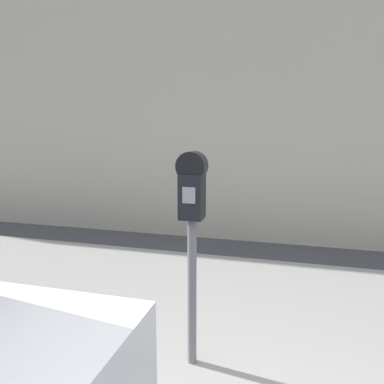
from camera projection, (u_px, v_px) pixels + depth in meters
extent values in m
cube|color=#9E9B96|center=(227.00, 315.00, 3.53)|extent=(24.00, 2.80, 0.15)
cube|color=beige|center=(263.00, 20.00, 5.57)|extent=(24.00, 0.30, 6.78)
cylinder|color=slate|center=(192.00, 293.00, 2.61)|extent=(0.06, 0.06, 1.07)
cube|color=black|center=(192.00, 197.00, 2.50)|extent=(0.16, 0.15, 0.30)
cube|color=gray|center=(189.00, 195.00, 2.42)|extent=(0.09, 0.01, 0.11)
cylinder|color=black|center=(192.00, 166.00, 2.46)|extent=(0.20, 0.12, 0.20)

